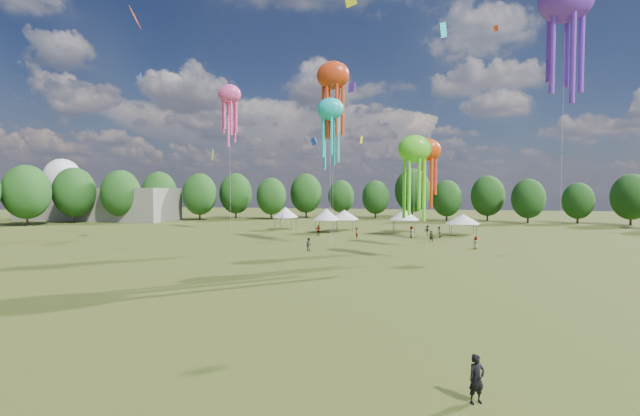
# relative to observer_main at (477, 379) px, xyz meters

# --- Properties ---
(ground) EXTENTS (300.00, 300.00, 0.00)m
(ground) POSITION_rel_observer_main_xyz_m (-8.14, 3.07, -0.86)
(ground) COLOR #384416
(ground) RESTS_ON ground
(observer_main) EXTENTS (0.75, 0.67, 1.72)m
(observer_main) POSITION_rel_observer_main_xyz_m (0.00, 0.00, 0.00)
(observer_main) COLOR black
(observer_main) RESTS_ON ground
(spectator_near) EXTENTS (1.00, 0.95, 1.62)m
(spectator_near) POSITION_rel_observer_main_xyz_m (-14.92, 34.41, -0.05)
(spectator_near) COLOR gray
(spectator_near) RESTS_ON ground
(spectators_far) EXTENTS (23.93, 16.71, 1.86)m
(spectators_far) POSITION_rel_observer_main_xyz_m (-2.95, 50.81, -0.01)
(spectators_far) COLOR gray
(spectators_far) RESTS_ON ground
(festival_tents) EXTENTS (36.74, 9.93, 4.28)m
(festival_tents) POSITION_rel_observer_main_xyz_m (-10.94, 59.46, 2.20)
(festival_tents) COLOR #47474C
(festival_tents) RESTS_ON ground
(show_kites) EXTENTS (53.84, 25.28, 32.63)m
(show_kites) POSITION_rel_observer_main_xyz_m (-0.79, 41.10, 20.86)
(show_kites) COLOR #19D0D6
(show_kites) RESTS_ON ground
(small_kites) EXTENTS (77.36, 57.18, 35.00)m
(small_kites) POSITION_rel_observer_main_xyz_m (-9.05, 45.25, 28.93)
(small_kites) COLOR #19D0D6
(small_kites) RESTS_ON ground
(treeline) EXTENTS (201.57, 95.24, 13.43)m
(treeline) POSITION_rel_observer_main_xyz_m (-12.00, 65.59, 5.69)
(treeline) COLOR #38281C
(treeline) RESTS_ON ground
(hangar) EXTENTS (40.00, 12.00, 8.00)m
(hangar) POSITION_rel_observer_main_xyz_m (-80.14, 75.07, 3.14)
(hangar) COLOR gray
(hangar) RESTS_ON ground
(radome) EXTENTS (9.00, 9.00, 16.00)m
(radome) POSITION_rel_observer_main_xyz_m (-96.14, 81.07, 9.13)
(radome) COLOR white
(radome) RESTS_ON ground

